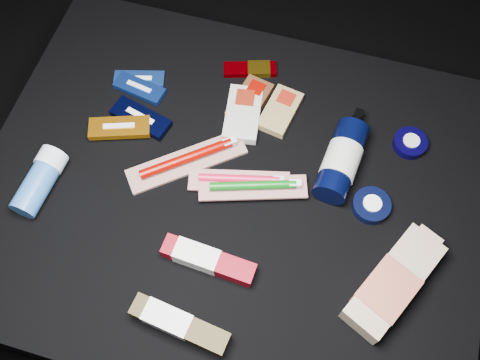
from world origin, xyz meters
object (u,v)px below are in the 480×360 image
(lotion_bottle, at_px, (342,160))
(bodywash_bottle, at_px, (392,284))
(toothpaste_carton_red, at_px, (205,259))
(deodorant_stick, at_px, (40,181))

(lotion_bottle, bearing_deg, bodywash_bottle, -51.17)
(bodywash_bottle, bearing_deg, toothpaste_carton_red, -146.45)
(bodywash_bottle, distance_m, toothpaste_carton_red, 0.33)
(toothpaste_carton_red, bearing_deg, bodywash_bottle, 11.80)
(lotion_bottle, height_order, deodorant_stick, lotion_bottle)
(bodywash_bottle, bearing_deg, lotion_bottle, 148.26)
(bodywash_bottle, height_order, deodorant_stick, deodorant_stick)
(bodywash_bottle, relative_size, deodorant_stick, 1.67)
(lotion_bottle, relative_size, deodorant_stick, 1.55)
(bodywash_bottle, relative_size, toothpaste_carton_red, 1.30)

